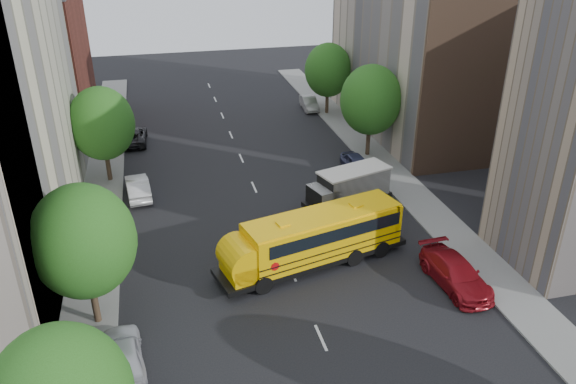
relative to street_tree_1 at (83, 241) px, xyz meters
name	(u,v)px	position (x,y,z in m)	size (l,w,h in m)	color
ground	(284,254)	(11.00, 4.00, -4.95)	(120.00, 120.00, 0.00)	black
sidewalk_left	(98,237)	(-0.50, 9.00, -4.89)	(3.00, 80.00, 0.12)	slate
sidewalk_right	(417,199)	(22.50, 9.00, -4.89)	(3.00, 80.00, 0.12)	slate
lane_markings	(254,187)	(11.00, 14.00, -4.95)	(0.15, 64.00, 0.01)	silver
building_left_redbrick	(29,65)	(-7.00, 32.00, 1.55)	(10.00, 15.00, 13.00)	maroon
building_right_far	(420,36)	(29.00, 24.00, 4.05)	(10.00, 22.00, 18.00)	beige
building_right_sidewall	(484,63)	(29.00, 13.00, 4.05)	(10.10, 0.30, 18.00)	brown
street_tree_1	(83,241)	(0.00, 0.00, 0.00)	(5.12, 5.12, 7.90)	#38281C
street_tree_2	(102,124)	(0.00, 18.00, -0.12)	(4.99, 4.99, 7.71)	#38281C
street_tree_4	(371,100)	(22.00, 18.00, 0.12)	(5.25, 5.25, 8.10)	#38281C
street_tree_5	(328,70)	(22.00, 30.00, -0.25)	(4.86, 4.86, 7.51)	#38281C
school_bus	(311,238)	(12.32, 2.50, -3.04)	(12.45, 5.56, 3.43)	black
safari_truck	(349,187)	(17.12, 9.30, -3.46)	(6.95, 4.08, 2.82)	black
parked_car_0	(123,355)	(1.40, -3.78, -4.16)	(1.86, 4.62, 1.57)	silver
parked_car_1	(138,187)	(2.20, 14.56, -4.19)	(1.62, 4.65, 1.53)	silver
parked_car_2	(133,136)	(1.88, 26.06, -4.24)	(2.37, 5.15, 1.43)	black
parked_car_3	(456,273)	(19.80, -1.51, -4.15)	(2.25, 5.54, 1.61)	maroon
parked_car_4	(357,164)	(19.80, 14.83, -4.24)	(1.69, 4.21, 1.43)	#2D304F
parked_car_5	(309,103)	(20.57, 31.89, -4.26)	(1.46, 4.19, 1.38)	gray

